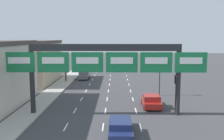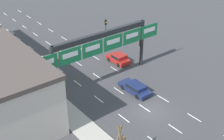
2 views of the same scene
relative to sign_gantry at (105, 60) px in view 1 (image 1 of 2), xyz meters
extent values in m
cube|color=white|center=(-3.30, -3.60, -5.61)|extent=(0.12, 2.00, 0.01)
cube|color=white|center=(-3.30, 1.40, -5.61)|extent=(0.12, 2.00, 0.01)
cube|color=white|center=(-3.30, 6.40, -5.61)|extent=(0.12, 2.00, 0.01)
cube|color=white|center=(-3.30, 11.40, -5.61)|extent=(0.12, 2.00, 0.01)
cube|color=white|center=(-3.30, 16.40, -5.61)|extent=(0.12, 2.00, 0.01)
cube|color=white|center=(-3.30, 21.40, -5.61)|extent=(0.12, 2.00, 0.01)
cube|color=white|center=(-3.30, 26.40, -5.61)|extent=(0.12, 2.00, 0.01)
cube|color=white|center=(-3.30, 31.40, -5.61)|extent=(0.12, 2.00, 0.01)
cube|color=white|center=(-3.30, 36.40, -5.61)|extent=(0.12, 2.00, 0.01)
cube|color=white|center=(0.00, -3.60, -5.61)|extent=(0.12, 2.00, 0.01)
cube|color=white|center=(0.00, 1.40, -5.61)|extent=(0.12, 2.00, 0.01)
cube|color=white|center=(0.00, 6.40, -5.61)|extent=(0.12, 2.00, 0.01)
cube|color=white|center=(0.00, 11.40, -5.61)|extent=(0.12, 2.00, 0.01)
cube|color=white|center=(0.00, 16.40, -5.61)|extent=(0.12, 2.00, 0.01)
cube|color=white|center=(0.00, 21.40, -5.61)|extent=(0.12, 2.00, 0.01)
cube|color=white|center=(0.00, 26.40, -5.61)|extent=(0.12, 2.00, 0.01)
cube|color=white|center=(0.00, 31.40, -5.61)|extent=(0.12, 2.00, 0.01)
cube|color=white|center=(0.00, 36.40, -5.61)|extent=(0.12, 2.00, 0.01)
cube|color=white|center=(3.30, -3.60, -5.61)|extent=(0.12, 2.00, 0.01)
cube|color=white|center=(3.30, 1.40, -5.61)|extent=(0.12, 2.00, 0.01)
cube|color=white|center=(3.30, 6.40, -5.61)|extent=(0.12, 2.00, 0.01)
cube|color=white|center=(3.30, 11.40, -5.61)|extent=(0.12, 2.00, 0.01)
cube|color=white|center=(3.30, 16.40, -5.61)|extent=(0.12, 2.00, 0.01)
cube|color=white|center=(3.30, 21.40, -5.61)|extent=(0.12, 2.00, 0.01)
cube|color=white|center=(3.30, 26.40, -5.61)|extent=(0.12, 2.00, 0.01)
cube|color=white|center=(3.30, 31.40, -5.61)|extent=(0.12, 2.00, 0.01)
cube|color=white|center=(3.30, 36.40, -5.61)|extent=(0.12, 2.00, 0.01)
cylinder|color=#232628|center=(-7.40, 0.08, -2.01)|extent=(0.49, 0.49, 7.22)
cylinder|color=#232628|center=(7.40, 0.08, -2.01)|extent=(0.49, 0.49, 7.22)
cube|color=#232628|center=(0.00, 0.08, 1.25)|extent=(14.80, 0.60, 0.70)
cube|color=#197542|center=(-8.50, -0.26, -0.21)|extent=(3.15, 0.08, 2.01)
cube|color=white|center=(-8.50, -0.30, -0.03)|extent=(2.21, 0.02, 0.64)
cube|color=#197542|center=(-5.10, -0.26, -0.21)|extent=(3.15, 0.08, 2.01)
cube|color=white|center=(-5.10, -0.30, -0.03)|extent=(2.21, 0.02, 0.64)
cube|color=#197542|center=(-1.70, -0.26, -0.21)|extent=(3.15, 0.08, 2.01)
cube|color=white|center=(-1.70, -0.30, -0.03)|extent=(2.21, 0.02, 0.64)
cube|color=#197542|center=(1.70, -0.26, -0.21)|extent=(3.15, 0.08, 2.01)
cube|color=white|center=(1.70, -0.30, -0.03)|extent=(2.21, 0.02, 0.64)
cube|color=#197542|center=(5.10, -0.26, -0.21)|extent=(3.15, 0.08, 2.01)
cube|color=white|center=(5.10, -0.30, -0.03)|extent=(2.21, 0.02, 0.64)
cube|color=#197542|center=(8.50, -0.26, -0.21)|extent=(3.15, 0.08, 2.01)
cube|color=white|center=(8.50, -0.30, -0.03)|extent=(2.21, 0.02, 0.64)
cube|color=#C6B293|center=(-13.89, 18.50, -2.21)|extent=(8.18, 13.26, 6.82)
cube|color=#4C423D|center=(-13.89, 18.50, 1.45)|extent=(8.35, 13.53, 0.50)
cube|color=maroon|center=(5.12, 2.85, -5.10)|extent=(1.92, 3.95, 0.65)
cube|color=maroon|center=(5.12, 2.61, -4.48)|extent=(1.77, 2.05, 0.60)
cube|color=black|center=(5.12, 2.61, -4.48)|extent=(1.80, 1.89, 0.43)
cylinder|color=black|center=(4.25, 4.03, -5.29)|extent=(0.22, 0.66, 0.66)
cylinder|color=black|center=(6.00, 4.03, -5.29)|extent=(0.22, 0.66, 0.66)
cylinder|color=black|center=(4.25, 1.66, -5.29)|extent=(0.22, 0.66, 0.66)
cylinder|color=black|center=(6.00, 1.66, -5.29)|extent=(0.22, 0.66, 0.66)
cube|color=#19234C|center=(1.51, -5.09, -5.14)|extent=(1.89, 4.83, 0.55)
cube|color=#19234C|center=(1.51, -5.38, -4.60)|extent=(1.74, 2.51, 0.53)
cube|color=black|center=(1.51, -5.38, -4.60)|extent=(1.78, 2.31, 0.38)
cylinder|color=black|center=(0.66, -3.64, -5.29)|extent=(0.22, 0.66, 0.66)
cylinder|color=black|center=(2.37, -3.64, -5.29)|extent=(0.22, 0.66, 0.66)
cylinder|color=black|center=(0.66, -6.54, -5.29)|extent=(0.22, 0.66, 0.66)
cylinder|color=black|center=(2.37, -6.54, -5.29)|extent=(0.22, 0.66, 0.66)
cube|color=slate|center=(-4.94, 21.92, -5.06)|extent=(1.85, 4.00, 0.72)
cube|color=slate|center=(-4.94, 21.68, -4.44)|extent=(1.70, 2.08, 0.53)
cube|color=black|center=(-4.94, 21.68, -4.44)|extent=(1.74, 1.91, 0.38)
cylinder|color=black|center=(-5.77, 23.12, -5.29)|extent=(0.22, 0.66, 0.66)
cylinder|color=black|center=(-4.10, 23.12, -5.29)|extent=(0.22, 0.66, 0.66)
cylinder|color=black|center=(-5.77, 20.72, -5.29)|extent=(0.22, 0.66, 0.66)
cylinder|color=black|center=(-4.10, 20.72, -5.29)|extent=(0.22, 0.66, 0.66)
cylinder|color=black|center=(7.21, 0.15, -4.02)|extent=(0.12, 0.12, 3.21)
cube|color=black|center=(7.21, 0.15, -1.96)|extent=(0.30, 0.24, 0.90)
sphere|color=red|center=(7.21, 0.02, -1.66)|extent=(0.20, 0.20, 0.20)
sphere|color=#412F0C|center=(7.21, 0.02, -1.96)|extent=(0.20, 0.20, 0.20)
sphere|color=#0E3515|center=(7.21, 0.02, -2.26)|extent=(0.20, 0.20, 0.20)
cylinder|color=black|center=(7.01, 8.49, -3.57)|extent=(0.12, 0.12, 4.10)
cube|color=black|center=(7.01, 8.49, -1.07)|extent=(0.30, 0.24, 0.90)
sphere|color=#3D0E0C|center=(7.01, 8.36, -0.77)|extent=(0.20, 0.20, 0.20)
sphere|color=gold|center=(7.01, 8.36, -1.07)|extent=(0.20, 0.20, 0.20)
sphere|color=#0E3515|center=(7.01, 8.36, -1.37)|extent=(0.20, 0.20, 0.20)
cylinder|color=brown|center=(-7.78, 18.79, -3.18)|extent=(0.31, 0.31, 4.58)
cylinder|color=brown|center=(-8.16, 18.08, -1.34)|extent=(1.55, 0.93, 1.54)
cylinder|color=brown|center=(-7.66, 19.21, -2.21)|extent=(0.98, 0.41, 1.00)
cylinder|color=brown|center=(-8.46, 18.43, -1.73)|extent=(0.87, 1.50, 1.52)
cylinder|color=brown|center=(-7.62, 18.15, -0.94)|extent=(1.40, 0.48, 1.38)
camera|label=1|loc=(1.15, -24.75, 2.25)|focal=40.00mm
camera|label=2|loc=(-22.40, -30.75, 16.96)|focal=50.00mm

